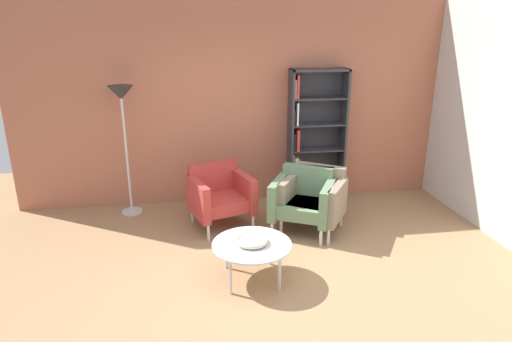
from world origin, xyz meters
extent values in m
plane|color=#9E7751|center=(0.00, 0.00, 0.00)|extent=(8.32, 8.32, 0.00)
cube|color=#B2664C|center=(0.00, 2.46, 1.45)|extent=(6.40, 0.12, 2.90)
cube|color=#333338|center=(0.61, 2.23, 0.95)|extent=(0.03, 0.30, 1.90)
cube|color=#333338|center=(1.38, 2.23, 0.95)|extent=(0.03, 0.30, 1.90)
cube|color=#333338|center=(0.99, 2.23, 1.89)|extent=(0.80, 0.30, 0.03)
cube|color=#333338|center=(0.99, 2.23, 0.01)|extent=(0.80, 0.30, 0.03)
cube|color=#333338|center=(0.99, 2.37, 0.95)|extent=(0.80, 0.02, 1.90)
cube|color=#333338|center=(0.99, 2.23, 0.40)|extent=(0.76, 0.28, 0.02)
cube|color=#333338|center=(0.99, 2.23, 0.77)|extent=(0.76, 0.28, 0.02)
cube|color=#333338|center=(0.99, 2.23, 1.13)|extent=(0.76, 0.28, 0.02)
cube|color=#333338|center=(0.99, 2.23, 1.50)|extent=(0.76, 0.28, 0.02)
cube|color=orange|center=(0.64, 2.17, 0.17)|extent=(0.03, 0.17, 0.25)
cube|color=blue|center=(0.68, 2.20, 0.14)|extent=(0.04, 0.23, 0.20)
cube|color=white|center=(0.72, 2.21, 0.17)|extent=(0.03, 0.25, 0.27)
cube|color=olive|center=(0.63, 2.22, 0.57)|extent=(0.02, 0.25, 0.32)
cube|color=white|center=(0.67, 2.20, 0.54)|extent=(0.03, 0.22, 0.27)
cube|color=yellow|center=(0.71, 2.18, 0.54)|extent=(0.02, 0.18, 0.26)
cube|color=black|center=(0.64, 2.19, 0.90)|extent=(0.04, 0.20, 0.25)
cube|color=red|center=(0.69, 2.21, 0.93)|extent=(0.04, 0.25, 0.30)
cube|color=black|center=(0.64, 2.19, 1.25)|extent=(0.03, 0.20, 0.22)
cube|color=white|center=(0.67, 2.18, 1.30)|extent=(0.02, 0.19, 0.31)
cube|color=olive|center=(0.63, 2.19, 1.64)|extent=(0.03, 0.19, 0.26)
cube|color=red|center=(0.67, 2.21, 1.67)|extent=(0.03, 0.23, 0.31)
cylinder|color=silver|center=(-0.23, 0.21, 0.39)|extent=(0.80, 0.80, 0.02)
cylinder|color=silver|center=(-0.47, -0.03, 0.19)|extent=(0.03, 0.03, 0.38)
cylinder|color=silver|center=(0.01, -0.03, 0.19)|extent=(0.03, 0.03, 0.38)
cylinder|color=silver|center=(-0.47, 0.45, 0.19)|extent=(0.03, 0.03, 0.38)
cylinder|color=silver|center=(0.01, 0.45, 0.19)|extent=(0.03, 0.03, 0.38)
cylinder|color=beige|center=(-0.23, 0.21, 0.41)|extent=(0.13, 0.13, 0.02)
cylinder|color=beige|center=(-0.23, 0.21, 0.43)|extent=(0.32, 0.32, 0.02)
torus|color=beige|center=(-0.23, 0.21, 0.44)|extent=(0.32, 0.32, 0.02)
cube|color=slate|center=(0.54, 1.20, 0.32)|extent=(0.83, 0.81, 0.16)
cube|color=slate|center=(0.67, 1.45, 0.59)|extent=(0.62, 0.40, 0.38)
cube|color=slate|center=(0.26, 1.33, 0.43)|extent=(0.37, 0.60, 0.46)
cube|color=slate|center=(0.81, 1.05, 0.43)|extent=(0.37, 0.60, 0.46)
cylinder|color=silver|center=(0.14, 1.07, 0.12)|extent=(0.04, 0.04, 0.24)
cylinder|color=silver|center=(0.67, 0.79, 0.12)|extent=(0.04, 0.04, 0.24)
cylinder|color=silver|center=(0.40, 1.58, 0.12)|extent=(0.04, 0.04, 0.24)
cylinder|color=silver|center=(0.93, 1.31, 0.12)|extent=(0.04, 0.04, 0.24)
cube|color=#B73833|center=(-0.44, 1.51, 0.32)|extent=(0.79, 0.75, 0.16)
cube|color=#B73833|center=(-0.53, 1.77, 0.59)|extent=(0.64, 0.32, 0.38)
cube|color=#B73833|center=(-0.73, 1.39, 0.43)|extent=(0.29, 0.62, 0.46)
cube|color=#B73833|center=(-0.14, 1.59, 0.43)|extent=(0.29, 0.62, 0.46)
cylinder|color=silver|center=(-0.63, 1.12, 0.12)|extent=(0.04, 0.04, 0.24)
cylinder|color=silver|center=(-0.06, 1.31, 0.12)|extent=(0.04, 0.04, 0.24)
cylinder|color=silver|center=(-0.81, 1.67, 0.12)|extent=(0.04, 0.04, 0.24)
cylinder|color=silver|center=(-0.24, 1.86, 0.12)|extent=(0.04, 0.04, 0.24)
cube|color=gray|center=(0.69, 1.23, 0.32)|extent=(0.85, 0.84, 0.16)
cube|color=gray|center=(0.83, 1.46, 0.59)|extent=(0.60, 0.45, 0.38)
cube|color=gray|center=(0.41, 1.38, 0.43)|extent=(0.42, 0.57, 0.46)
cube|color=gray|center=(0.93, 1.04, 0.43)|extent=(0.42, 0.57, 0.46)
cylinder|color=silver|center=(0.26, 1.14, 0.12)|extent=(0.04, 0.04, 0.24)
cylinder|color=silver|center=(0.77, 0.81, 0.12)|extent=(0.04, 0.04, 0.24)
cylinder|color=silver|center=(0.58, 1.62, 0.12)|extent=(0.04, 0.04, 0.24)
cylinder|color=silver|center=(1.08, 1.29, 0.12)|extent=(0.04, 0.04, 0.24)
cylinder|color=silver|center=(-1.64, 2.12, 0.01)|extent=(0.28, 0.28, 0.02)
cylinder|color=silver|center=(-1.64, 2.12, 0.85)|extent=(0.03, 0.03, 1.65)
cone|color=#2D2D2D|center=(-1.64, 2.12, 1.65)|extent=(0.32, 0.32, 0.18)
camera|label=1|loc=(-0.77, -3.72, 2.49)|focal=31.18mm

